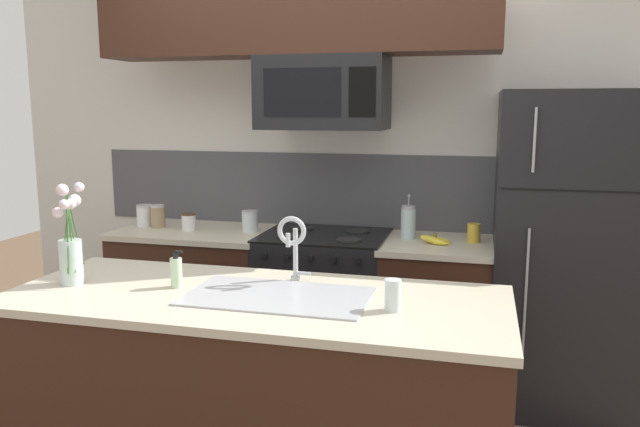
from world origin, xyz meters
name	(u,v)px	position (x,y,z in m)	size (l,w,h in m)	color
rear_partition	(384,168)	(0.30, 1.28, 1.30)	(5.20, 0.10, 2.60)	silver
splash_band	(336,190)	(0.00, 1.22, 1.15)	(3.29, 0.01, 0.48)	#4C4C51
back_counter_left	(198,297)	(-0.86, 0.90, 0.46)	(0.99, 0.65, 0.91)	#381E14
back_counter_right	(436,317)	(0.69, 0.90, 0.46)	(0.65, 0.65, 0.91)	#381E14
stove_range	(324,307)	(0.00, 0.90, 0.46)	(0.76, 0.64, 0.93)	black
microwave	(323,93)	(0.00, 0.88, 1.77)	(0.74, 0.40, 0.42)	black
upper_cabinet_band	(294,3)	(-0.17, 0.85, 2.28)	(2.34, 0.34, 0.60)	#381E14
refrigerator	(569,252)	(1.41, 0.92, 0.89)	(0.82, 0.74, 1.78)	black
storage_jar_tall	(145,215)	(-1.24, 0.93, 0.98)	(0.10, 0.10, 0.14)	silver
storage_jar_medium	(158,216)	(-1.12, 0.90, 0.98)	(0.09, 0.09, 0.15)	#997F5B
storage_jar_short	(189,222)	(-0.89, 0.87, 0.96)	(0.09, 0.09, 0.11)	silver
storage_jar_squat	(250,221)	(-0.49, 0.91, 0.98)	(0.10, 0.10, 0.14)	silver
banana_bunch	(435,240)	(0.67, 0.84, 0.93)	(0.19, 0.12, 0.08)	yellow
french_press	(408,222)	(0.50, 0.96, 1.01)	(0.09, 0.09, 0.27)	silver
coffee_tin	(474,233)	(0.89, 0.95, 0.97)	(0.08, 0.08, 0.11)	gold
island_counter	(256,396)	(0.01, -0.35, 0.46)	(2.11, 0.84, 0.91)	#381E14
kitchen_sink	(278,313)	(0.12, -0.35, 0.84)	(0.76, 0.44, 0.16)	#ADAFB5
sink_faucet	(293,240)	(0.12, -0.13, 1.11)	(0.14, 0.14, 0.31)	#B7BABF
dish_soap_bottle	(176,272)	(-0.36, -0.33, 0.98)	(0.06, 0.05, 0.16)	beige
drinking_glass	(393,295)	(0.60, -0.41, 0.97)	(0.06, 0.06, 0.12)	silver
flower_vase	(71,250)	(-0.83, -0.39, 1.06)	(0.11, 0.21, 0.46)	silver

